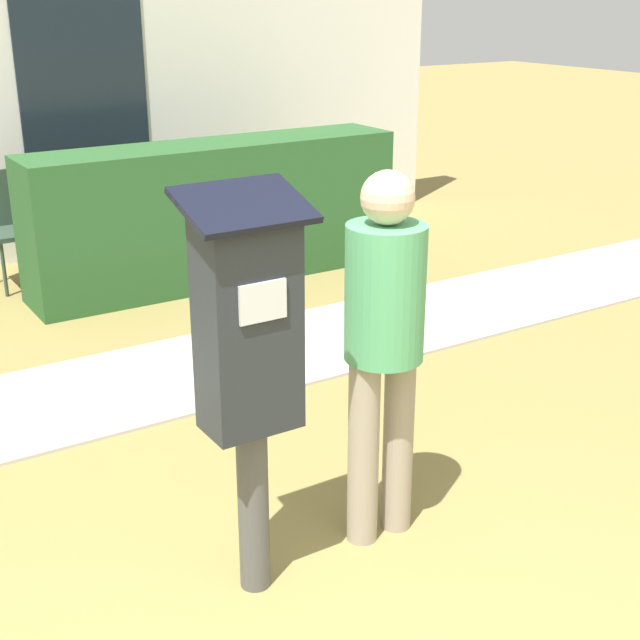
# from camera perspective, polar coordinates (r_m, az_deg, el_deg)

# --- Properties ---
(sidewalk) EXTENTS (12.00, 1.10, 0.02)m
(sidewalk) POSITION_cam_1_polar(r_m,az_deg,el_deg) (5.25, -17.95, -5.42)
(sidewalk) COLOR #B7B2A8
(sidewalk) RESTS_ON ground
(parking_meter) EXTENTS (0.44, 0.31, 1.59)m
(parking_meter) POSITION_cam_1_polar(r_m,az_deg,el_deg) (3.19, -4.60, -1.69)
(parking_meter) COLOR #4C4C4C
(parking_meter) RESTS_ON ground
(person_standing) EXTENTS (0.32, 0.32, 1.58)m
(person_standing) POSITION_cam_1_polar(r_m,az_deg,el_deg) (3.55, 4.12, -0.80)
(person_standing) COLOR gray
(person_standing) RESTS_ON ground
(outdoor_chair_middle) EXTENTS (0.44, 0.44, 0.90)m
(outdoor_chair_middle) POSITION_cam_1_polar(r_m,az_deg,el_deg) (7.38, -18.95, 6.19)
(outdoor_chair_middle) COLOR #334738
(outdoor_chair_middle) RESTS_ON ground
(outdoor_chair_right) EXTENTS (0.44, 0.44, 0.90)m
(outdoor_chair_right) POSITION_cam_1_polar(r_m,az_deg,el_deg) (7.74, -12.60, 7.43)
(outdoor_chair_right) COLOR #334738
(outdoor_chair_right) RESTS_ON ground
(hedge_row) EXTENTS (3.00, 0.60, 1.10)m
(hedge_row) POSITION_cam_1_polar(r_m,az_deg,el_deg) (7.12, -6.64, 6.85)
(hedge_row) COLOR #285628
(hedge_row) RESTS_ON ground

